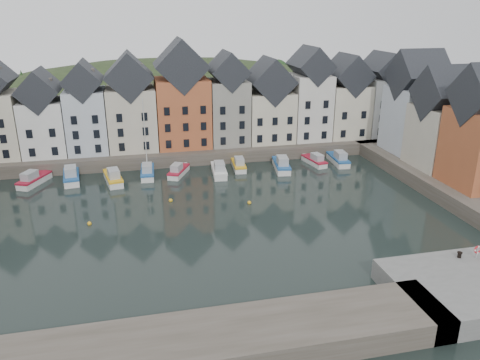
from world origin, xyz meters
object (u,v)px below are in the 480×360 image
object	(u,v)px
boat_a	(33,180)
life_ring_post	(478,250)
mooring_bollard	(460,255)
boat_d	(147,172)

from	to	relation	value
boat_a	life_ring_post	distance (m)	57.94
boat_a	mooring_bollard	size ratio (longest dim) A/B	11.49
boat_a	life_ring_post	size ratio (longest dim) A/B	4.95
life_ring_post	mooring_bollard	bearing A→B (deg)	163.13
boat_d	mooring_bollard	world-z (taller)	boat_d
life_ring_post	boat_d	bearing A→B (deg)	129.29
boat_a	boat_d	distance (m)	16.30
boat_d	mooring_bollard	distance (m)	44.80
boat_a	mooring_bollard	bearing A→B (deg)	-14.14
boat_d	mooring_bollard	xyz separation A→B (m)	(27.68, -35.19, 1.53)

